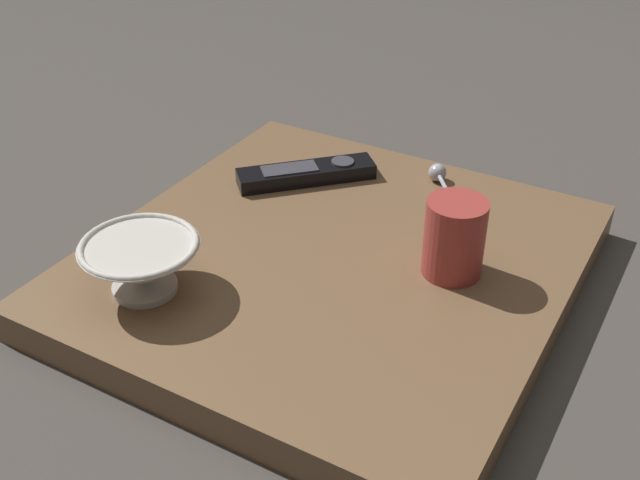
{
  "coord_description": "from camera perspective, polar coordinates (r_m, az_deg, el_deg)",
  "views": [
    {
      "loc": [
        -0.71,
        -0.39,
        0.59
      ],
      "look_at": [
        -0.01,
        0.01,
        0.07
      ],
      "focal_mm": 43.89,
      "sensor_mm": 36.0,
      "label": 1
    }
  ],
  "objects": [
    {
      "name": "coffee_mug",
      "position": [
        0.93,
        9.77,
        0.16
      ],
      "size": [
        0.07,
        0.07,
        0.1
      ],
      "color": "#A53833",
      "rests_on": "table"
    },
    {
      "name": "table",
      "position": [
        0.99,
        0.9,
        -2.03
      ],
      "size": [
        0.59,
        0.56,
        0.05
      ],
      "color": "brown",
      "rests_on": "ground"
    },
    {
      "name": "tv_remote_near",
      "position": [
        1.14,
        -1.0,
        4.89
      ],
      "size": [
        0.17,
        0.17,
        0.02
      ],
      "color": "black",
      "rests_on": "table"
    },
    {
      "name": "teaspoon",
      "position": [
        1.14,
        8.69,
        4.64
      ],
      "size": [
        0.11,
        0.08,
        0.03
      ],
      "color": "#A3A5B2",
      "rests_on": "table"
    },
    {
      "name": "ground_plane",
      "position": [
        1.0,
        0.89,
        -3.09
      ],
      "size": [
        6.0,
        6.0,
        0.0
      ],
      "primitive_type": "plane",
      "color": "#47423D"
    },
    {
      "name": "cereal_bowl",
      "position": [
        0.92,
        -12.89,
        -1.69
      ],
      "size": [
        0.14,
        0.14,
        0.07
      ],
      "color": "beige",
      "rests_on": "table"
    }
  ]
}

